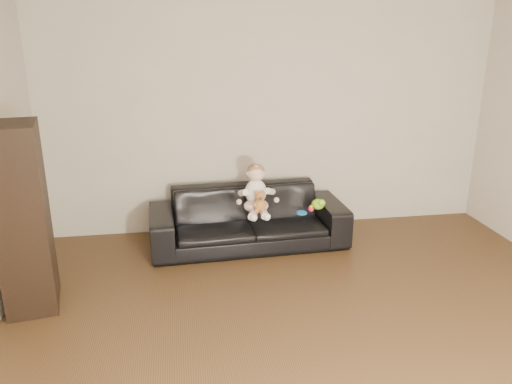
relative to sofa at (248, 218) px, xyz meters
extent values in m
plane|color=#462F18|center=(0.34, -2.25, -0.30)|extent=(5.50, 5.50, 0.00)
plane|color=#B6AC99|center=(0.34, 0.50, 1.00)|extent=(5.00, 0.00, 5.00)
imported|color=black|center=(0.00, 0.00, 0.00)|extent=(2.09, 0.89, 0.60)
cube|color=black|center=(-1.95, -0.94, 0.47)|extent=(0.47, 0.59, 1.54)
cube|color=silver|center=(-1.93, -0.94, 0.81)|extent=(0.22, 0.28, 0.28)
ellipsoid|color=#F4CFCE|center=(0.07, -0.10, 0.16)|extent=(0.29, 0.26, 0.14)
ellipsoid|color=white|center=(0.07, -0.08, 0.31)|extent=(0.25, 0.22, 0.27)
sphere|color=beige|center=(0.07, -0.10, 0.52)|extent=(0.20, 0.20, 0.17)
ellipsoid|color=#8C603F|center=(0.07, -0.09, 0.55)|extent=(0.20, 0.20, 0.12)
cylinder|color=#F4CFCE|center=(0.01, -0.26, 0.14)|extent=(0.11, 0.22, 0.08)
cylinder|color=#F4CFCE|center=(0.12, -0.26, 0.14)|extent=(0.11, 0.22, 0.08)
sphere|color=white|center=(0.00, -0.37, 0.14)|extent=(0.08, 0.08, 0.07)
sphere|color=white|center=(0.13, -0.37, 0.14)|extent=(0.08, 0.08, 0.07)
cylinder|color=white|center=(-0.07, -0.14, 0.33)|extent=(0.09, 0.19, 0.12)
cylinder|color=white|center=(0.21, -0.14, 0.33)|extent=(0.09, 0.19, 0.12)
ellipsoid|color=#A76730|center=(0.08, -0.26, 0.23)|extent=(0.14, 0.12, 0.14)
sphere|color=#A76730|center=(0.08, -0.28, 0.33)|extent=(0.11, 0.11, 0.09)
sphere|color=#A76730|center=(0.04, -0.27, 0.37)|extent=(0.04, 0.04, 0.04)
sphere|color=#A76730|center=(0.11, -0.27, 0.37)|extent=(0.04, 0.04, 0.04)
sphere|color=#593819|center=(0.08, -0.32, 0.32)|extent=(0.04, 0.04, 0.04)
ellipsoid|color=#8AE81B|center=(0.72, -0.11, 0.15)|extent=(0.16, 0.18, 0.11)
sphere|color=red|center=(0.64, -0.18, 0.13)|extent=(0.07, 0.07, 0.06)
cylinder|color=blue|center=(0.53, -0.21, 0.10)|extent=(0.12, 0.12, 0.02)
camera|label=1|loc=(-0.69, -4.89, 1.91)|focal=35.00mm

